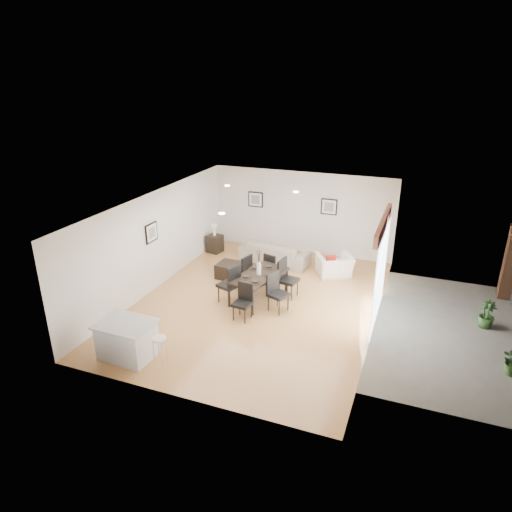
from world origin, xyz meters
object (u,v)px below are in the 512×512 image
at_px(dining_chair_wnear, 231,282).
at_px(side_table, 215,244).
at_px(dining_chair_enear, 276,290).
at_px(dining_chair_head, 244,299).
at_px(coffee_table, 236,272).
at_px(bar_stool, 159,341).
at_px(dining_chair_foot, 271,267).
at_px(dining_chair_efar, 286,276).
at_px(dining_table, 259,277).
at_px(dining_chair_wfar, 244,271).
at_px(kitchen_island, 127,340).
at_px(armchair, 334,266).
at_px(sofa, 275,253).

relative_size(dining_chair_wnear, side_table, 1.81).
height_order(dining_chair_enear, dining_chair_head, dining_chair_enear).
xyz_separation_m(coffee_table, bar_stool, (0.23, -4.44, 0.32)).
bearing_deg(dining_chair_head, dining_chair_foot, 97.21).
xyz_separation_m(dining_chair_wnear, dining_chair_efar, (1.19, 0.90, -0.01)).
relative_size(dining_table, dining_chair_foot, 2.10).
distance_m(dining_chair_wfar, kitchen_island, 4.01).
bearing_deg(dining_chair_efar, dining_chair_head, 168.60).
distance_m(dining_table, kitchen_island, 3.84).
distance_m(dining_chair_efar, kitchen_island, 4.51).
bearing_deg(dining_chair_wfar, dining_table, 69.90).
height_order(dining_table, coffee_table, dining_table).
height_order(armchair, dining_chair_foot, dining_chair_foot).
bearing_deg(dining_chair_enear, sofa, 40.43).
xyz_separation_m(dining_chair_enear, dining_chair_foot, (-0.63, 1.46, -0.06)).
bearing_deg(dining_chair_wfar, dining_chair_enear, 70.32).
relative_size(sofa, dining_chair_foot, 2.49).
height_order(dining_chair_wnear, dining_chair_foot, dining_chair_wnear).
relative_size(dining_chair_wnear, dining_chair_foot, 1.20).
xyz_separation_m(sofa, side_table, (-2.17, 0.12, -0.03)).
bearing_deg(sofa, kitchen_island, 87.63).
bearing_deg(dining_chair_wnear, armchair, 160.75).
height_order(coffee_table, side_table, side_table).
bearing_deg(dining_chair_head, side_table, 131.14).
bearing_deg(armchair, dining_chair_efar, 32.04).
bearing_deg(bar_stool, dining_chair_enear, 64.54).
xyz_separation_m(sofa, dining_chair_wnear, (-0.17, -3.02, 0.27)).
xyz_separation_m(kitchen_island, bar_stool, (0.80, 0.00, 0.14)).
xyz_separation_m(dining_chair_enear, dining_chair_head, (-0.60, -0.67, -0.05)).
relative_size(coffee_table, bar_stool, 1.74).
relative_size(dining_chair_wnear, dining_chair_efar, 1.02).
bearing_deg(dining_chair_enear, armchair, 1.51).
height_order(sofa, dining_chair_wfar, dining_chair_wfar).
bearing_deg(dining_chair_wfar, bar_stool, 10.25).
bearing_deg(kitchen_island, sofa, 79.77).
distance_m(dining_table, dining_chair_wfar, 0.73).
bearing_deg(coffee_table, dining_chair_foot, 9.06).
relative_size(armchair, dining_chair_head, 1.07).
xyz_separation_m(sofa, dining_chair_enear, (1.03, -2.96, 0.24)).
xyz_separation_m(coffee_table, side_table, (-1.51, 1.70, 0.07)).
bearing_deg(dining_chair_efar, bar_stool, 169.52).
xyz_separation_m(sofa, coffee_table, (-0.66, -1.58, -0.10)).
relative_size(dining_chair_head, side_table, 1.55).
height_order(dining_chair_enear, dining_chair_foot, dining_chair_enear).
height_order(dining_chair_enear, kitchen_island, dining_chair_enear).
height_order(armchair, side_table, armchair).
bearing_deg(armchair, dining_chair_foot, 6.40).
relative_size(dining_chair_wfar, dining_chair_head, 1.10).
height_order(sofa, dining_chair_head, dining_chair_head).
distance_m(dining_chair_wfar, dining_chair_foot, 0.88).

